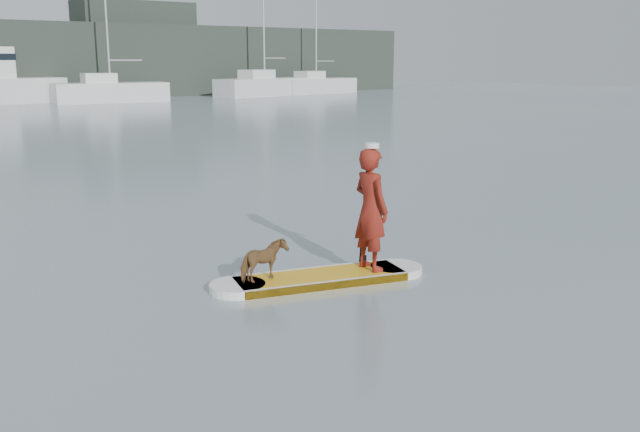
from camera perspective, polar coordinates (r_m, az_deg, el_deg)
ground at (r=10.86m, az=10.70°, el=-5.02°), size 140.00×140.00×0.00m
paddleboard at (r=10.54m, az=0.00°, el=-4.99°), size 3.20×1.50×0.12m
paddler at (r=10.60m, az=4.09°, el=0.54°), size 0.47×0.69×1.84m
white_cap at (r=10.44m, az=4.17°, el=5.66°), size 0.22×0.22×0.07m
dog at (r=10.18m, az=-4.53°, el=-3.58°), size 0.72×0.37×0.59m
paddle at (r=10.89m, az=3.53°, el=-0.43°), size 0.12×0.30×2.00m
sailboat_e at (r=55.82m, az=-16.46°, el=9.58°), size 8.44×3.61×11.86m
sailboat_f at (r=63.01m, az=-4.50°, el=10.42°), size 9.80×4.58×14.13m
shore_building_east at (r=66.12m, az=-14.50°, el=12.81°), size 10.00×4.00×8.00m
sailboat_g at (r=67.11m, az=-0.35°, el=10.51°), size 8.85×3.87×12.27m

